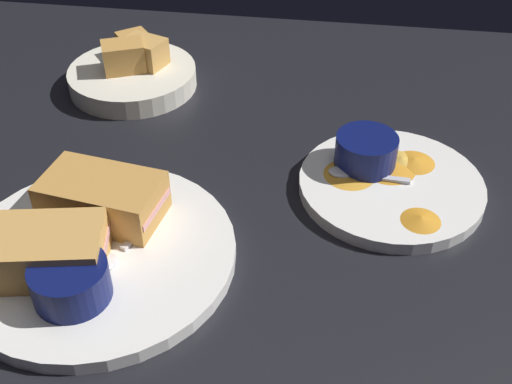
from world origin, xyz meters
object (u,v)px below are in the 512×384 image
spoon_by_dark_ramekin (113,256)px  spoon_by_gravy_ramekin (352,174)px  sandwich_half_near (103,197)px  plate_chips_companion (391,186)px  bread_basket_rear (133,72)px  sandwich_half_far (40,251)px  ramekin_light_gravy (366,150)px  plate_sandwich_main (98,254)px  ramekin_dark_sauce (70,280)px

spoon_by_dark_ramekin → spoon_by_gravy_ramekin: same height
sandwich_half_near → plate_chips_companion: 34.08cm
spoon_by_gravy_ramekin → bread_basket_rear: bearing=149.1°
sandwich_half_far → ramekin_light_gravy: bearing=35.2°
spoon_by_dark_ramekin → plate_sandwich_main: bearing=151.6°
ramekin_dark_sauce → spoon_by_dark_ramekin: 6.15cm
ramekin_light_gravy → spoon_by_gravy_ramekin: (-1.43, -2.55, -1.83)cm
sandwich_half_far → ramekin_light_gravy: (32.27, 22.80, -0.21)cm
plate_sandwich_main → sandwich_half_far: sandwich_half_far is taller
plate_chips_companion → spoon_by_gravy_ramekin: 4.92cm
ramekin_dark_sauce → spoon_by_gravy_ramekin: (26.46, 23.37, -1.76)cm
ramekin_dark_sauce → plate_chips_companion: 38.98cm
plate_sandwich_main → ramekin_light_gravy: size_ratio=3.90×
sandwich_half_far → ramekin_light_gravy: size_ratio=1.89×
ramekin_dark_sauce → spoon_by_dark_ramekin: ramekin_dark_sauce is taller
ramekin_light_gravy → spoon_by_gravy_ramekin: ramekin_light_gravy is taller
ramekin_dark_sauce → plate_sandwich_main: bearing=90.0°
sandwich_half_near → ramekin_light_gravy: 31.88cm
sandwich_half_near → bread_basket_rear: bread_basket_rear is taller
spoon_by_dark_ramekin → plate_chips_companion: bearing=31.4°
ramekin_dark_sauce → sandwich_half_far: bearing=144.5°
ramekin_dark_sauce → spoon_by_gravy_ramekin: size_ratio=0.77×
plate_sandwich_main → sandwich_half_near: size_ratio=2.09×
spoon_by_dark_ramekin → bread_basket_rear: (-9.32, 38.00, 0.31)cm
plate_sandwich_main → plate_chips_companion: same height
spoon_by_dark_ramekin → plate_chips_companion: size_ratio=0.43×
spoon_by_gravy_ramekin → ramekin_dark_sauce: bearing=-138.5°
ramekin_dark_sauce → bread_basket_rear: size_ratio=0.40×
bread_basket_rear → ramekin_light_gravy: bearing=-26.6°
plate_sandwich_main → sandwich_half_near: (-0.89, 5.56, 3.20)cm
sandwich_half_far → spoon_by_gravy_ramekin: 36.95cm
sandwich_half_near → bread_basket_rear: 31.87cm
plate_sandwich_main → ramekin_dark_sauce: (0.01, -6.67, 2.92)cm
spoon_by_dark_ramekin → plate_chips_companion: 33.98cm
plate_chips_companion → bread_basket_rear: bread_basket_rear is taller
ramekin_light_gravy → sandwich_half_far: bearing=-144.8°
spoon_by_dark_ramekin → sandwich_half_near: bearing=114.9°
ramekin_dark_sauce → sandwich_half_near: bearing=94.2°
sandwich_half_far → plate_chips_companion: 40.98cm
sandwich_half_near → bread_basket_rear: (-6.17, 31.22, -1.73)cm
spoon_by_gravy_ramekin → bread_basket_rear: size_ratio=0.52×
ramekin_dark_sauce → ramekin_light_gravy: size_ratio=1.01×
ramekin_light_gravy → bread_basket_rear: bread_basket_rear is taller
plate_sandwich_main → plate_chips_companion: 35.32cm
sandwich_half_far → plate_sandwich_main: bearing=39.0°
plate_sandwich_main → sandwich_half_far: bearing=-141.0°
sandwich_half_far → plate_chips_companion: size_ratio=0.64×
plate_chips_companion → spoon_by_gravy_ramekin: size_ratio=2.25×
ramekin_dark_sauce → spoon_by_dark_ramekin: (2.25, 5.44, -1.76)cm
plate_sandwich_main → ramekin_dark_sauce: ramekin_dark_sauce is taller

